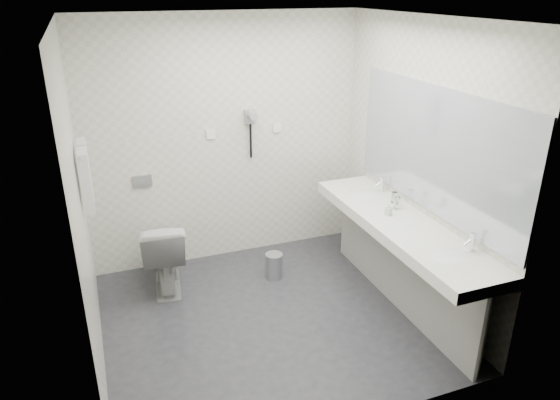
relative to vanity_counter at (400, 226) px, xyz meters
name	(u,v)px	position (x,y,z in m)	size (l,w,h in m)	color
floor	(270,318)	(-1.12, 0.20, -0.80)	(2.80, 2.80, 0.00)	#2C2B31
ceiling	(267,18)	(-1.12, 0.20, 1.70)	(2.80, 2.80, 0.00)	white
wall_back	(226,142)	(-1.12, 1.50, 0.45)	(2.80, 2.80, 0.00)	silver
wall_front	(345,263)	(-1.12, -1.10, 0.45)	(2.80, 2.80, 0.00)	silver
wall_left	(80,212)	(-2.52, 0.20, 0.45)	(2.60, 2.60, 0.00)	silver
wall_right	(419,166)	(0.27, 0.20, 0.45)	(2.60, 2.60, 0.00)	silver
vanity_counter	(400,226)	(0.00, 0.00, 0.00)	(0.55, 2.20, 0.10)	white
vanity_panel	(399,269)	(0.02, 0.00, -0.42)	(0.03, 2.15, 0.75)	#98968F
vanity_post_near	(482,337)	(0.05, -1.04, -0.42)	(0.06, 0.06, 0.75)	silver
vanity_post_far	(347,222)	(0.05, 1.04, -0.42)	(0.06, 0.06, 0.75)	silver
mirror	(435,150)	(0.26, 0.00, 0.65)	(0.02, 2.20, 1.05)	#B2BCC6
basin_near	(449,257)	(0.00, -0.65, 0.04)	(0.40, 0.31, 0.05)	white
basin_far	(363,196)	(0.00, 0.65, 0.04)	(0.40, 0.31, 0.05)	white
faucet_near	(472,242)	(0.19, -0.65, 0.12)	(0.04, 0.04, 0.15)	silver
faucet_far	(382,184)	(0.19, 0.65, 0.12)	(0.04, 0.04, 0.15)	silver
soap_bottle_a	(389,210)	(-0.04, 0.14, 0.10)	(0.05, 0.05, 0.11)	silver
glass_left	(397,203)	(0.10, 0.23, 0.11)	(0.06, 0.06, 0.11)	silver
glass_right	(394,197)	(0.16, 0.37, 0.10)	(0.05, 0.05, 0.10)	silver
toilet	(164,253)	(-1.88, 1.05, -0.44)	(0.40, 0.71, 0.72)	white
flush_plate	(143,181)	(-1.98, 1.49, 0.15)	(0.18, 0.02, 0.12)	#B2B5BA
pedal_bin	(274,266)	(-0.85, 0.84, -0.68)	(0.17, 0.17, 0.24)	#B2B5BA
bin_lid	(274,255)	(-0.85, 0.84, -0.55)	(0.17, 0.17, 0.01)	#B2B5BA
towel_rail	(80,148)	(-2.47, 0.75, 0.75)	(0.02, 0.02, 0.62)	silver
towel_near	(86,181)	(-2.46, 0.61, 0.53)	(0.07, 0.24, 0.48)	silver
towel_far	(85,169)	(-2.46, 0.89, 0.53)	(0.07, 0.24, 0.48)	silver
dryer_cradle	(250,116)	(-0.88, 1.47, 0.70)	(0.10, 0.04, 0.14)	gray
dryer_barrel	(252,115)	(-0.88, 1.40, 0.73)	(0.08, 0.08, 0.14)	gray
dryer_cord	(251,141)	(-0.88, 1.46, 0.45)	(0.02, 0.02, 0.35)	black
switch_plate_a	(211,134)	(-1.27, 1.49, 0.55)	(0.09, 0.02, 0.09)	white
switch_plate_b	(277,128)	(-0.57, 1.49, 0.55)	(0.09, 0.02, 0.09)	white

